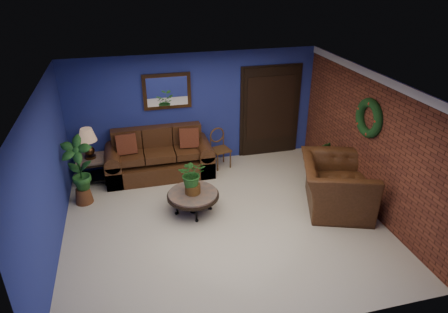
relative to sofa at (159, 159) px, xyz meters
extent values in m
plane|color=beige|center=(0.90, -2.08, -0.33)|extent=(5.50, 5.50, 0.00)
cube|color=navy|center=(0.90, 0.42, 0.92)|extent=(5.50, 0.04, 2.50)
cube|color=navy|center=(-1.85, -2.08, 0.92)|extent=(0.04, 5.00, 2.50)
cube|color=brown|center=(3.65, -2.08, 0.92)|extent=(0.04, 5.00, 2.50)
cube|color=silver|center=(0.90, -2.08, 2.17)|extent=(5.50, 5.00, 0.02)
cube|color=white|center=(3.62, -2.08, 2.10)|extent=(0.03, 5.00, 0.14)
cube|color=#442913|center=(0.30, 0.38, 1.39)|extent=(1.02, 0.06, 0.77)
cube|color=black|center=(2.65, 0.39, 0.72)|extent=(1.44, 0.06, 2.18)
torus|color=black|center=(3.59, -2.03, 1.37)|extent=(0.16, 0.72, 0.72)
cube|color=#4C2815|center=(0.00, -0.08, -0.15)|extent=(2.25, 0.97, 0.37)
cube|color=#4C2815|center=(0.00, 0.27, 0.19)|extent=(1.93, 0.27, 0.92)
cube|color=#4C2815|center=(-0.64, -0.15, 0.20)|extent=(0.62, 0.67, 0.14)
cube|color=#4C2815|center=(0.00, -0.15, 0.20)|extent=(0.62, 0.67, 0.14)
cube|color=#4C2815|center=(0.64, -0.15, 0.20)|extent=(0.62, 0.67, 0.14)
cube|color=#4C2815|center=(-0.96, -0.08, -0.08)|extent=(0.33, 0.97, 0.51)
cube|color=#4C2815|center=(0.96, -0.08, -0.08)|extent=(0.33, 0.97, 0.51)
cube|color=maroon|center=(-0.66, -0.11, 0.48)|extent=(0.41, 0.12, 0.41)
cube|color=maroon|center=(0.66, -0.11, 0.48)|extent=(0.41, 0.12, 0.41)
cylinder|color=#504A46|center=(0.44, -1.67, 0.05)|extent=(0.90, 0.90, 0.05)
cylinder|color=black|center=(0.44, -1.67, 0.02)|extent=(0.95, 0.95, 0.05)
cylinder|color=black|center=(0.44, -1.67, -0.15)|extent=(0.14, 0.14, 0.36)
cube|color=#504A46|center=(-1.40, -0.03, 0.20)|extent=(0.57, 0.57, 0.05)
cube|color=black|center=(-1.40, -0.03, 0.16)|extent=(0.61, 0.61, 0.04)
cube|color=black|center=(-1.40, -0.03, -0.21)|extent=(0.52, 0.52, 0.03)
cylinder|color=black|center=(-1.64, -0.28, -0.07)|extent=(0.03, 0.03, 0.53)
cylinder|color=black|center=(-1.16, -0.28, -0.07)|extent=(0.03, 0.03, 0.53)
cylinder|color=black|center=(-1.64, 0.21, -0.07)|extent=(0.03, 0.03, 0.53)
cylinder|color=black|center=(-1.16, 0.21, -0.07)|extent=(0.03, 0.03, 0.53)
cylinder|color=#442913|center=(-1.40, -0.03, 0.25)|extent=(0.23, 0.23, 0.05)
sphere|color=#442913|center=(-1.40, -0.03, 0.36)|extent=(0.21, 0.21, 0.21)
cylinder|color=#442913|center=(-1.40, -0.03, 0.53)|extent=(0.02, 0.02, 0.26)
cone|color=#A07859|center=(-1.40, -0.03, 0.72)|extent=(0.38, 0.38, 0.26)
cube|color=brown|center=(1.36, -0.03, 0.08)|extent=(0.46, 0.46, 0.04)
torus|color=brown|center=(1.32, 0.13, 0.38)|extent=(0.35, 0.12, 0.35)
cylinder|color=brown|center=(1.25, -0.23, -0.13)|extent=(0.03, 0.03, 0.40)
cylinder|color=brown|center=(1.56, -0.15, -0.13)|extent=(0.03, 0.03, 0.40)
cylinder|color=brown|center=(1.17, 0.08, -0.13)|extent=(0.03, 0.03, 0.40)
cylinder|color=brown|center=(1.48, 0.16, -0.13)|extent=(0.03, 0.03, 0.40)
imported|color=#4C2815|center=(3.05, -2.15, 0.14)|extent=(1.67, 1.78, 0.94)
cylinder|color=brown|center=(0.44, -1.67, 0.17)|extent=(0.28, 0.28, 0.18)
imported|color=#1C4A17|center=(0.44, -1.67, 0.48)|extent=(0.54, 0.48, 0.54)
cylinder|color=brown|center=(3.25, -1.09, -0.23)|extent=(0.26, 0.26, 0.20)
imported|color=#1C4A17|center=(3.25, -1.09, 0.19)|extent=(0.47, 0.41, 0.74)
cylinder|color=brown|center=(-1.55, -0.83, -0.18)|extent=(0.34, 0.34, 0.30)
imported|color=#1C4A17|center=(-1.55, -0.83, 0.47)|extent=(0.67, 0.53, 1.11)
camera|label=1|loc=(-0.54, -7.84, 3.90)|focal=32.00mm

